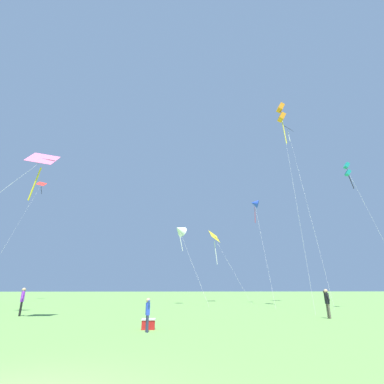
{
  "coord_description": "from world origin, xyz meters",
  "views": [
    {
      "loc": [
        2.36,
        -5.23,
        1.66
      ],
      "look_at": [
        4.86,
        26.04,
        12.25
      ],
      "focal_mm": 26.95,
      "sensor_mm": 36.0,
      "label": 1
    }
  ],
  "objects": [
    {
      "name": "kite_blue_delta",
      "position": [
        13.59,
        30.7,
        12.43
      ],
      "size": [
        2.57,
        10.47,
        13.12
      ],
      "color": "blue",
      "rests_on": "ground_plane"
    },
    {
      "name": "kite_black_large",
      "position": [
        19.02,
        29.75,
        22.65
      ],
      "size": [
        3.49,
        11.07,
        24.55
      ],
      "color": "black",
      "rests_on": "ground_plane"
    },
    {
      "name": "kite_pink_low",
      "position": [
        -5.98,
        12.25,
        9.01
      ],
      "size": [
        2.77,
        8.71,
        10.27
      ],
      "color": "pink",
      "rests_on": "ground_plane"
    },
    {
      "name": "person_in_red_shirt",
      "position": [
        -7.16,
        15.77,
        1.05
      ],
      "size": [
        0.26,
        0.56,
        1.74
      ],
      "color": "black",
      "rests_on": "ground_plane"
    },
    {
      "name": "person_child_small",
      "position": [
        1.56,
        7.69,
        0.78
      ],
      "size": [
        0.19,
        0.42,
        1.3
      ],
      "color": "#2D3351",
      "rests_on": "ground_plane"
    },
    {
      "name": "kite_white_distant",
      "position": [
        3.62,
        29.28,
        8.45
      ],
      "size": [
        3.74,
        6.43,
        9.29
      ],
      "color": "white",
      "rests_on": "ground_plane"
    },
    {
      "name": "kite_orange_box",
      "position": [
        14.72,
        22.0,
        20.55
      ],
      "size": [
        2.83,
        7.47,
        21.84
      ],
      "color": "orange",
      "rests_on": "ground_plane"
    },
    {
      "name": "person_foreground_watcher",
      "position": [
        11.94,
        12.54,
        1.0
      ],
      "size": [
        0.23,
        0.54,
        1.66
      ],
      "color": "#665B4C",
      "rests_on": "ground_plane"
    },
    {
      "name": "kite_teal_box",
      "position": [
        19.51,
        19.3,
        12.6
      ],
      "size": [
        0.78,
        4.58,
        13.41
      ],
      "color": "teal",
      "rests_on": "ground_plane"
    },
    {
      "name": "kite_yellow_diamond",
      "position": [
        8.95,
        35.7,
        7.92
      ],
      "size": [
        4.38,
        5.9,
        9.76
      ],
      "color": "yellow",
      "rests_on": "ground_plane"
    },
    {
      "name": "picnic_cooler",
      "position": [
        1.56,
        8.55,
        0.22
      ],
      "size": [
        0.6,
        0.4,
        0.44
      ],
      "color": "red",
      "rests_on": "ground_plane"
    },
    {
      "name": "kite_red_high",
      "position": [
        -20.48,
        44.23,
        18.32
      ],
      "size": [
        2.1,
        10.32,
        19.92
      ],
      "color": "red",
      "rests_on": "ground_plane"
    }
  ]
}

